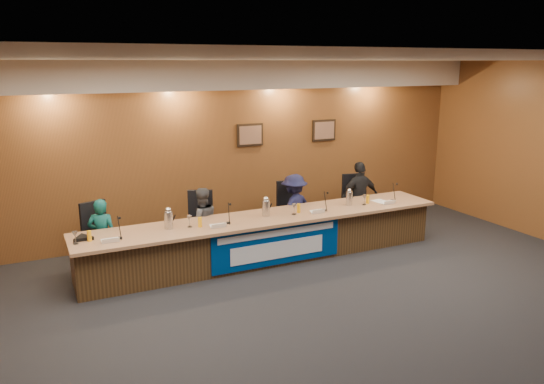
{
  "coord_description": "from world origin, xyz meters",
  "views": [
    {
      "loc": [
        -3.48,
        -5.07,
        3.16
      ],
      "look_at": [
        0.26,
        2.72,
        1.05
      ],
      "focal_mm": 35.0,
      "sensor_mm": 36.0,
      "label": 1
    }
  ],
  "objects_px": {
    "dais_body": "(266,239)",
    "panelist_a": "(102,236)",
    "banner": "(278,245)",
    "panelist_d": "(359,197)",
    "office_chair_a": "(102,241)",
    "carafe_right": "(349,199)",
    "office_chair_b": "(200,228)",
    "panelist_c": "(294,209)",
    "office_chair_d": "(356,206)",
    "carafe_left": "(169,220)",
    "panelist_b": "(202,223)",
    "office_chair_c": "(291,215)",
    "carafe_mid": "(266,208)",
    "speakerphone": "(83,238)"
  },
  "relations": [
    {
      "from": "dais_body",
      "to": "panelist_a",
      "type": "bearing_deg",
      "value": 167.29
    },
    {
      "from": "panelist_d",
      "to": "office_chair_a",
      "type": "xyz_separation_m",
      "value": [
        -4.71,
        0.1,
        -0.2
      ]
    },
    {
      "from": "dais_body",
      "to": "panelist_c",
      "type": "bearing_deg",
      "value": 34.87
    },
    {
      "from": "panelist_d",
      "to": "carafe_right",
      "type": "distance_m",
      "value": 0.9
    },
    {
      "from": "panelist_a",
      "to": "panelist_b",
      "type": "distance_m",
      "value": 1.58
    },
    {
      "from": "office_chair_a",
      "to": "carafe_left",
      "type": "relative_size",
      "value": 1.84
    },
    {
      "from": "dais_body",
      "to": "office_chair_c",
      "type": "relative_size",
      "value": 12.5
    },
    {
      "from": "carafe_right",
      "to": "panelist_c",
      "type": "bearing_deg",
      "value": 141.78
    },
    {
      "from": "carafe_mid",
      "to": "speakerphone",
      "type": "distance_m",
      "value": 2.81
    },
    {
      "from": "carafe_mid",
      "to": "speakerphone",
      "type": "height_order",
      "value": "carafe_mid"
    },
    {
      "from": "dais_body",
      "to": "speakerphone",
      "type": "height_order",
      "value": "speakerphone"
    },
    {
      "from": "office_chair_d",
      "to": "panelist_a",
      "type": "bearing_deg",
      "value": -167.34
    },
    {
      "from": "banner",
      "to": "office_chair_b",
      "type": "bearing_deg",
      "value": 130.33
    },
    {
      "from": "office_chair_a",
      "to": "office_chair_b",
      "type": "bearing_deg",
      "value": -20.18
    },
    {
      "from": "office_chair_b",
      "to": "office_chair_c",
      "type": "relative_size",
      "value": 1.0
    },
    {
      "from": "panelist_c",
      "to": "speakerphone",
      "type": "relative_size",
      "value": 3.91
    },
    {
      "from": "panelist_b",
      "to": "panelist_d",
      "type": "distance_m",
      "value": 3.13
    },
    {
      "from": "office_chair_a",
      "to": "office_chair_b",
      "type": "relative_size",
      "value": 1.0
    },
    {
      "from": "office_chair_d",
      "to": "carafe_mid",
      "type": "relative_size",
      "value": 1.86
    },
    {
      "from": "dais_body",
      "to": "speakerphone",
      "type": "distance_m",
      "value": 2.86
    },
    {
      "from": "office_chair_a",
      "to": "carafe_right",
      "type": "bearing_deg",
      "value": -29.94
    },
    {
      "from": "office_chair_d",
      "to": "carafe_mid",
      "type": "height_order",
      "value": "carafe_mid"
    },
    {
      "from": "panelist_d",
      "to": "panelist_a",
      "type": "bearing_deg",
      "value": 2.32
    },
    {
      "from": "dais_body",
      "to": "carafe_left",
      "type": "xyz_separation_m",
      "value": [
        -1.61,
        0.0,
        0.53
      ]
    },
    {
      "from": "office_chair_c",
      "to": "carafe_left",
      "type": "distance_m",
      "value": 2.54
    },
    {
      "from": "office_chair_b",
      "to": "office_chair_d",
      "type": "height_order",
      "value": "same"
    },
    {
      "from": "panelist_d",
      "to": "office_chair_c",
      "type": "xyz_separation_m",
      "value": [
        -1.4,
        0.1,
        -0.2
      ]
    },
    {
      "from": "office_chair_d",
      "to": "carafe_right",
      "type": "distance_m",
      "value": 1.02
    },
    {
      "from": "panelist_c",
      "to": "carafe_mid",
      "type": "distance_m",
      "value": 1.04
    },
    {
      "from": "speakerphone",
      "to": "carafe_mid",
      "type": "bearing_deg",
      "value": -0.9
    },
    {
      "from": "banner",
      "to": "panelist_c",
      "type": "bearing_deg",
      "value": 50.44
    },
    {
      "from": "banner",
      "to": "office_chair_d",
      "type": "xyz_separation_m",
      "value": [
        2.21,
        1.08,
        0.1
      ]
    },
    {
      "from": "office_chair_a",
      "to": "banner",
      "type": "bearing_deg",
      "value": -43.54
    },
    {
      "from": "banner",
      "to": "panelist_d",
      "type": "distance_m",
      "value": 2.43
    },
    {
      "from": "panelist_a",
      "to": "office_chair_c",
      "type": "xyz_separation_m",
      "value": [
        3.31,
        0.1,
        -0.11
      ]
    },
    {
      "from": "panelist_b",
      "to": "office_chair_b",
      "type": "xyz_separation_m",
      "value": [
        0.0,
        0.1,
        -0.11
      ]
    },
    {
      "from": "banner",
      "to": "panelist_b",
      "type": "relative_size",
      "value": 1.86
    },
    {
      "from": "office_chair_d",
      "to": "office_chair_c",
      "type": "bearing_deg",
      "value": -168.56
    },
    {
      "from": "banner",
      "to": "office_chair_a",
      "type": "bearing_deg",
      "value": 156.65
    },
    {
      "from": "banner",
      "to": "office_chair_b",
      "type": "xyz_separation_m",
      "value": [
        -0.92,
        1.08,
        0.1
      ]
    },
    {
      "from": "banner",
      "to": "panelist_b",
      "type": "distance_m",
      "value": 1.36
    },
    {
      "from": "panelist_d",
      "to": "carafe_left",
      "type": "distance_m",
      "value": 3.86
    },
    {
      "from": "dais_body",
      "to": "carafe_mid",
      "type": "height_order",
      "value": "carafe_mid"
    },
    {
      "from": "office_chair_d",
      "to": "carafe_left",
      "type": "bearing_deg",
      "value": -158.71
    },
    {
      "from": "carafe_mid",
      "to": "office_chair_a",
      "type": "bearing_deg",
      "value": 164.61
    },
    {
      "from": "panelist_b",
      "to": "carafe_right",
      "type": "height_order",
      "value": "panelist_b"
    },
    {
      "from": "carafe_mid",
      "to": "office_chair_d",
      "type": "bearing_deg",
      "value": 17.05
    },
    {
      "from": "carafe_left",
      "to": "speakerphone",
      "type": "xyz_separation_m",
      "value": [
        -1.22,
        0.02,
        -0.11
      ]
    },
    {
      "from": "panelist_c",
      "to": "speakerphone",
      "type": "distance_m",
      "value": 3.67
    },
    {
      "from": "carafe_left",
      "to": "speakerphone",
      "type": "distance_m",
      "value": 1.22
    }
  ]
}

